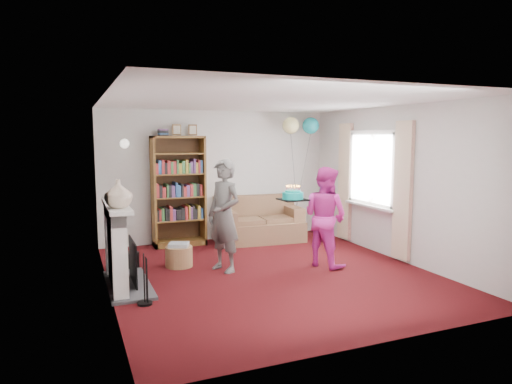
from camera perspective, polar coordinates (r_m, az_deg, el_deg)
name	(u,v)px	position (r m, az deg, el deg)	size (l,w,h in m)	color
ground	(270,273)	(6.82, 1.75, -10.13)	(5.00, 5.00, 0.00)	#320707
wall_back	(218,176)	(8.90, -4.81, 2.07)	(4.50, 0.02, 2.50)	silver
wall_left	(106,197)	(6.02, -18.28, -0.59)	(0.02, 5.00, 2.50)	silver
wall_right	(397,183)	(7.76, 17.21, 1.07)	(0.02, 5.00, 2.50)	silver
ceiling	(271,101)	(6.54, 1.83, 11.35)	(4.50, 5.00, 0.01)	white
fireplace	(120,250)	(6.35, -16.59, -6.92)	(0.55, 1.80, 1.12)	#3F3F42
window_bay	(372,183)	(8.20, 14.25, 1.13)	(0.14, 2.02, 2.20)	white
wall_sconce	(125,144)	(8.37, -16.11, 5.84)	(0.16, 0.23, 0.16)	gold
bookcase	(178,192)	(8.52, -9.72, -0.02)	(0.95, 0.42, 2.22)	#472B14
sofa	(259,224)	(8.85, 0.33, -4.00)	(1.61, 0.85, 0.85)	brown
wicker_basket	(179,256)	(7.22, -9.60, -7.86)	(0.42, 0.42, 0.37)	#9D7849
person_striped	(224,216)	(6.78, -4.02, -2.97)	(0.61, 0.40, 1.67)	black
person_magenta	(325,217)	(7.14, 8.62, -3.06)	(0.75, 0.58, 1.54)	#D02998
birthday_cake	(293,196)	(6.95, 4.62, -0.47)	(0.39, 0.39, 0.22)	black
balloons	(301,126)	(9.13, 5.62, 8.27)	(0.77, 0.49, 1.73)	#3F3F3F
mantel_vase	(118,194)	(5.87, -16.83, -0.21)	(0.34, 0.34, 0.35)	beige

